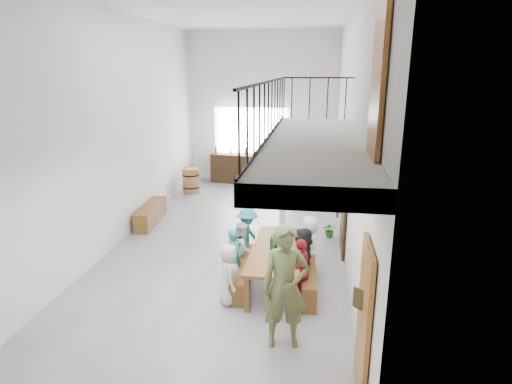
% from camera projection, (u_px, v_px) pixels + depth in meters
% --- Properties ---
extents(floor, '(12.00, 12.00, 0.00)m').
position_uv_depth(floor, '(232.00, 240.00, 10.78)').
color(floor, slate).
rests_on(floor, ground).
extents(room_walls, '(12.00, 12.00, 12.00)m').
position_uv_depth(room_walls, '(230.00, 96.00, 9.79)').
color(room_walls, white).
rests_on(room_walls, ground).
extents(gateway_portal, '(2.80, 0.08, 2.80)m').
position_uv_depth(gateway_portal, '(252.00, 145.00, 16.09)').
color(gateway_portal, white).
rests_on(gateway_portal, ground).
extents(right_wall_decor, '(0.07, 8.28, 5.07)m').
position_uv_depth(right_wall_decor, '(350.00, 201.00, 8.16)').
color(right_wall_decor, '#93521D').
rests_on(right_wall_decor, ground).
extents(balcony, '(1.52, 5.62, 4.00)m').
position_uv_depth(balcony, '(314.00, 148.00, 6.72)').
color(balcony, silver).
rests_on(balcony, ground).
extents(tasting_table, '(1.03, 2.42, 0.79)m').
position_uv_depth(tasting_table, '(277.00, 253.00, 8.33)').
color(tasting_table, brown).
rests_on(tasting_table, ground).
extents(bench_inner, '(0.42, 1.93, 0.44)m').
position_uv_depth(bench_inner, '(243.00, 273.00, 8.59)').
color(bench_inner, brown).
rests_on(bench_inner, ground).
extents(bench_wall, '(0.35, 2.13, 0.49)m').
position_uv_depth(bench_wall, '(308.00, 275.00, 8.45)').
color(bench_wall, brown).
rests_on(bench_wall, ground).
extents(tableware, '(0.30, 1.30, 0.35)m').
position_uv_depth(tableware, '(277.00, 241.00, 8.33)').
color(tableware, black).
rests_on(tableware, tasting_table).
extents(side_bench, '(0.52, 1.85, 0.51)m').
position_uv_depth(side_bench, '(151.00, 214.00, 11.95)').
color(side_bench, brown).
rests_on(side_bench, ground).
extents(oak_barrel, '(0.59, 0.59, 0.86)m').
position_uv_depth(oak_barrel, '(191.00, 181.00, 14.80)').
color(oak_barrel, olive).
rests_on(oak_barrel, ground).
extents(serving_counter, '(2.11, 0.82, 1.08)m').
position_uv_depth(serving_counter, '(239.00, 168.00, 16.12)').
color(serving_counter, '#35210E').
rests_on(serving_counter, ground).
extents(counter_bottles, '(1.80, 0.26, 0.28)m').
position_uv_depth(counter_bottles, '(238.00, 151.00, 15.92)').
color(counter_bottles, black).
rests_on(counter_bottles, serving_counter).
extents(guest_left_a, '(0.50, 0.63, 1.15)m').
position_uv_depth(guest_left_a, '(229.00, 275.00, 7.75)').
color(guest_left_a, silver).
rests_on(guest_left_a, ground).
extents(guest_left_b, '(0.45, 0.52, 1.21)m').
position_uv_depth(guest_left_b, '(235.00, 258.00, 8.35)').
color(guest_left_b, teal).
rests_on(guest_left_b, ground).
extents(guest_left_c, '(0.48, 0.60, 1.15)m').
position_uv_depth(guest_left_c, '(243.00, 249.00, 8.86)').
color(guest_left_c, silver).
rests_on(guest_left_c, ground).
extents(guest_left_d, '(0.60, 0.89, 1.27)m').
position_uv_depth(guest_left_d, '(247.00, 236.00, 9.37)').
color(guest_left_d, teal).
rests_on(guest_left_d, ground).
extents(guest_right_a, '(0.47, 0.78, 1.25)m').
position_uv_depth(guest_right_a, '(301.00, 271.00, 7.77)').
color(guest_right_a, maroon).
rests_on(guest_right_a, ground).
extents(guest_right_b, '(0.46, 1.17, 1.23)m').
position_uv_depth(guest_right_b, '(303.00, 258.00, 8.33)').
color(guest_right_b, black).
rests_on(guest_right_b, ground).
extents(guest_right_c, '(0.50, 0.69, 1.29)m').
position_uv_depth(guest_right_c, '(310.00, 245.00, 8.84)').
color(guest_right_c, silver).
rests_on(guest_right_c, ground).
extents(host_standing, '(0.78, 0.58, 1.97)m').
position_uv_depth(host_standing, '(285.00, 287.00, 6.47)').
color(host_standing, '#4F5932').
rests_on(host_standing, ground).
extents(potted_plant, '(0.36, 0.32, 0.39)m').
position_uv_depth(potted_plant, '(330.00, 230.00, 10.92)').
color(potted_plant, '#1E5119').
rests_on(potted_plant, ground).
extents(bicycle_near, '(2.03, 1.17, 1.01)m').
position_uv_depth(bicycle_near, '(271.00, 171.00, 15.91)').
color(bicycle_near, black).
rests_on(bicycle_near, ground).
extents(bicycle_far, '(1.94, 1.06, 1.12)m').
position_uv_depth(bicycle_far, '(295.00, 172.00, 15.41)').
color(bicycle_far, black).
rests_on(bicycle_far, ground).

